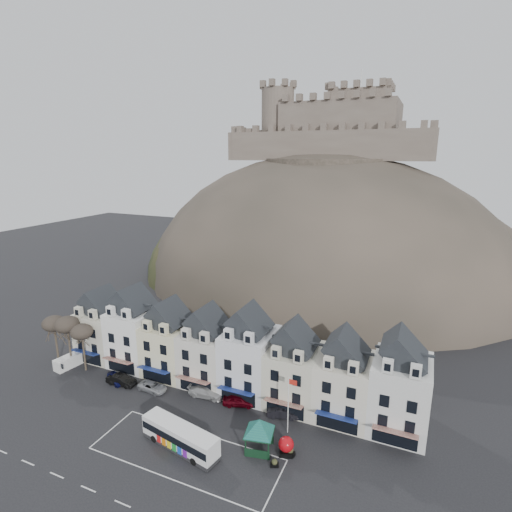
{
  "coord_description": "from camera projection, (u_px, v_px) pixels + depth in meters",
  "views": [
    {
      "loc": [
        24.94,
        -31.11,
        33.46
      ],
      "look_at": [
        0.82,
        24.0,
        18.12
      ],
      "focal_mm": 28.0,
      "sensor_mm": 36.0,
      "label": 1
    }
  ],
  "objects": [
    {
      "name": "ground",
      "position": [
        165.0,
        456.0,
        45.57
      ],
      "size": [
        300.0,
        300.0,
        0.0
      ],
      "primitive_type": "plane",
      "color": "black",
      "rests_on": "ground"
    },
    {
      "name": "coach_bay_markings",
      "position": [
        186.0,
        454.0,
        45.9
      ],
      "size": [
        22.0,
        7.5,
        0.01
      ],
      "primitive_type": "cube",
      "color": "silver",
      "rests_on": "ground"
    },
    {
      "name": "townhouse_terrace",
      "position": [
        230.0,
        353.0,
        58.38
      ],
      "size": [
        54.4,
        9.35,
        11.8
      ],
      "color": "beige",
      "rests_on": "ground"
    },
    {
      "name": "castle_hill",
      "position": [
        325.0,
        283.0,
        106.27
      ],
      "size": [
        100.0,
        76.0,
        68.0
      ],
      "color": "#312E26",
      "rests_on": "ground"
    },
    {
      "name": "castle",
      "position": [
        336.0,
        128.0,
        102.85
      ],
      "size": [
        50.2,
        22.2,
        22.0
      ],
      "color": "brown",
      "rests_on": "ground"
    },
    {
      "name": "tree_left_far",
      "position": [
        54.0,
        324.0,
        64.45
      ],
      "size": [
        3.61,
        3.61,
        8.24
      ],
      "color": "#3A2F25",
      "rests_on": "ground"
    },
    {
      "name": "tree_left_mid",
      "position": [
        67.0,
        325.0,
        63.2
      ],
      "size": [
        3.78,
        3.78,
        8.64
      ],
      "color": "#3A2F25",
      "rests_on": "ground"
    },
    {
      "name": "tree_left_near",
      "position": [
        82.0,
        332.0,
        62.21
      ],
      "size": [
        3.43,
        3.43,
        7.84
      ],
      "color": "#3A2F25",
      "rests_on": "ground"
    },
    {
      "name": "bus",
      "position": [
        180.0,
        436.0,
        46.5
      ],
      "size": [
        10.62,
        4.31,
        2.92
      ],
      "rotation": [
        0.0,
        0.0,
        -0.19
      ],
      "color": "#262628",
      "rests_on": "ground"
    },
    {
      "name": "bus_shelter",
      "position": [
        259.0,
        426.0,
        45.77
      ],
      "size": [
        6.34,
        6.34,
        4.1
      ],
      "rotation": [
        0.0,
        0.0,
        0.2
      ],
      "color": "black",
      "rests_on": "ground"
    },
    {
      "name": "red_buoy",
      "position": [
        286.0,
        446.0,
        45.63
      ],
      "size": [
        1.88,
        1.88,
        2.2
      ],
      "rotation": [
        0.0,
        0.0,
        0.33
      ],
      "color": "black",
      "rests_on": "ground"
    },
    {
      "name": "flagpole",
      "position": [
        289.0,
        401.0,
        48.36
      ],
      "size": [
        1.11,
        0.16,
        7.7
      ],
      "rotation": [
        0.0,
        0.0,
        -0.08
      ],
      "color": "silver",
      "rests_on": "ground"
    },
    {
      "name": "white_van",
      "position": [
        68.0,
        362.0,
        64.43
      ],
      "size": [
        2.41,
        4.34,
        1.87
      ],
      "rotation": [
        0.0,
        0.0,
        -0.16
      ],
      "color": "white",
      "rests_on": "ground"
    },
    {
      "name": "planter_west",
      "position": [
        274.0,
        463.0,
        43.94
      ],
      "size": [
        1.05,
        0.8,
        0.94
      ],
      "rotation": [
        0.0,
        0.0,
        0.4
      ],
      "color": "black",
      "rests_on": "ground"
    },
    {
      "name": "planter_east",
      "position": [
        290.0,
        451.0,
        45.57
      ],
      "size": [
        1.2,
        0.79,
        1.13
      ],
      "rotation": [
        0.0,
        0.0,
        -0.13
      ],
      "color": "black",
      "rests_on": "ground"
    },
    {
      "name": "car_navy",
      "position": [
        116.0,
        378.0,
        60.25
      ],
      "size": [
        4.25,
        3.09,
        1.35
      ],
      "primitive_type": "imported",
      "rotation": [
        0.0,
        0.0,
        1.14
      ],
      "color": "#0D1043",
      "rests_on": "ground"
    },
    {
      "name": "car_black",
      "position": [
        121.0,
        380.0,
        59.57
      ],
      "size": [
        4.69,
        1.84,
        1.52
      ],
      "primitive_type": "imported",
      "rotation": [
        0.0,
        0.0,
        1.62
      ],
      "color": "black",
      "rests_on": "ground"
    },
    {
      "name": "car_silver",
      "position": [
        152.0,
        387.0,
        58.11
      ],
      "size": [
        4.49,
        2.31,
        1.24
      ],
      "primitive_type": "imported",
      "rotation": [
        0.0,
        0.0,
        1.51
      ],
      "color": "#9D9FA4",
      "rests_on": "ground"
    },
    {
      "name": "car_white",
      "position": [
        206.0,
        392.0,
        56.67
      ],
      "size": [
        5.39,
        2.55,
        1.52
      ],
      "primitive_type": "imported",
      "rotation": [
        0.0,
        0.0,
        1.65
      ],
      "color": "#B9B9B9",
      "rests_on": "ground"
    },
    {
      "name": "car_maroon",
      "position": [
        239.0,
        400.0,
        54.68
      ],
      "size": [
        4.75,
        3.11,
        1.5
      ],
      "primitive_type": "imported",
      "rotation": [
        0.0,
        0.0,
        1.9
      ],
      "color": "#4D040E",
      "rests_on": "ground"
    },
    {
      "name": "car_charcoal",
      "position": [
        283.0,
        413.0,
        52.19
      ],
      "size": [
        4.35,
        2.53,
        1.36
      ],
      "primitive_type": "imported",
      "rotation": [
        0.0,
        0.0,
        1.86
      ],
      "color": "black",
      "rests_on": "ground"
    }
  ]
}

